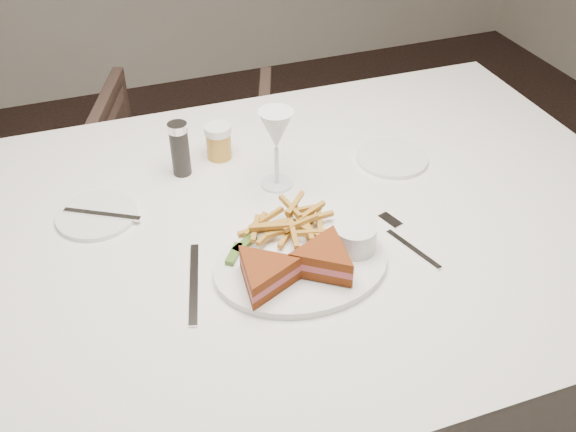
# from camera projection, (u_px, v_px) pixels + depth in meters

# --- Properties ---
(table) EXTENTS (1.57, 1.07, 0.75)m
(table) POSITION_uv_depth(u_px,v_px,m) (281.00, 347.00, 1.50)
(table) COLOR white
(table) RESTS_ON ground
(chair_far) EXTENTS (0.74, 0.71, 0.60)m
(chair_far) POSITION_uv_depth(u_px,v_px,m) (188.00, 161.00, 2.27)
(chair_far) COLOR #4A372E
(chair_far) RESTS_ON ground
(table_setting) EXTENTS (0.81, 0.63, 0.18)m
(table_setting) POSITION_uv_depth(u_px,v_px,m) (284.00, 221.00, 1.21)
(table_setting) COLOR white
(table_setting) RESTS_ON table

